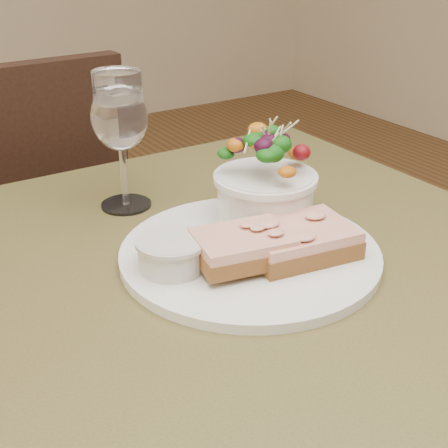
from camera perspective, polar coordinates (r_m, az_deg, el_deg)
cafe_table at (r=0.77m, az=0.38°, el=-10.77°), size 0.80×0.80×0.75m
chair_far at (r=1.49m, az=-18.35°, el=-8.87°), size 0.44×0.44×0.90m
dinner_plate at (r=0.74m, az=2.37°, el=-2.72°), size 0.31×0.31×0.01m
sandwich_front at (r=0.73m, az=6.86°, el=-1.46°), size 0.13×0.11×0.03m
sandwich_back at (r=0.69m, az=1.71°, el=-2.08°), size 0.12×0.10×0.03m
ramekin at (r=0.69m, az=-4.79°, el=-2.57°), size 0.07×0.07×0.04m
salad_bowl at (r=0.79m, az=3.83°, el=4.46°), size 0.12×0.12×0.13m
garnish at (r=0.75m, az=-3.80°, el=-0.97°), size 0.05×0.04×0.02m
wine_glass at (r=0.84m, az=-9.50°, el=9.29°), size 0.08×0.08×0.18m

